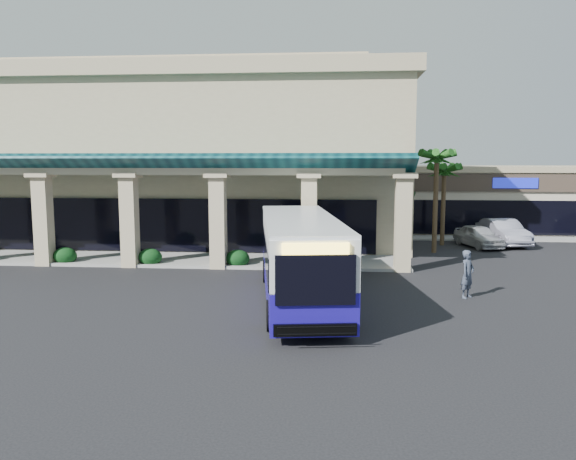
# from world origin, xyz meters

# --- Properties ---
(ground) EXTENTS (110.00, 110.00, 0.00)m
(ground) POSITION_xyz_m (0.00, 0.00, 0.00)
(ground) COLOR black
(main_building) EXTENTS (30.80, 14.80, 11.35)m
(main_building) POSITION_xyz_m (-8.00, 16.00, 5.67)
(main_building) COLOR tan
(main_building) RESTS_ON ground
(arcade) EXTENTS (30.00, 6.20, 5.70)m
(arcade) POSITION_xyz_m (-8.00, 6.80, 2.85)
(arcade) COLOR #09343A
(arcade) RESTS_ON ground
(strip_mall) EXTENTS (22.50, 12.50, 4.90)m
(strip_mall) POSITION_xyz_m (18.00, 24.00, 2.45)
(strip_mall) COLOR beige
(strip_mall) RESTS_ON ground
(palm_0) EXTENTS (2.40, 2.40, 6.60)m
(palm_0) POSITION_xyz_m (8.50, 11.00, 3.30)
(palm_0) COLOR #184A13
(palm_0) RESTS_ON ground
(palm_1) EXTENTS (2.40, 2.40, 5.80)m
(palm_1) POSITION_xyz_m (9.50, 14.00, 2.90)
(palm_1) COLOR #184A13
(palm_1) RESTS_ON ground
(broadleaf_tree) EXTENTS (2.60, 2.60, 4.81)m
(broadleaf_tree) POSITION_xyz_m (7.50, 19.00, 2.41)
(broadleaf_tree) COLOR black
(broadleaf_tree) RESTS_ON ground
(transit_bus) EXTENTS (4.33, 11.77, 3.21)m
(transit_bus) POSITION_xyz_m (1.45, -1.00, 1.61)
(transit_bus) COLOR #1D119B
(transit_bus) RESTS_ON ground
(pedestrian) EXTENTS (0.78, 0.81, 1.87)m
(pedestrian) POSITION_xyz_m (7.92, 0.03, 0.94)
(pedestrian) COLOR #3B4355
(pedestrian) RESTS_ON ground
(car_silver) EXTENTS (2.67, 4.37, 1.39)m
(car_silver) POSITION_xyz_m (11.58, 13.34, 0.69)
(car_silver) COLOR silver
(car_silver) RESTS_ON ground
(car_white) EXTENTS (2.42, 5.15, 1.63)m
(car_white) POSITION_xyz_m (13.37, 14.48, 0.82)
(car_white) COLOR #9D9DAF
(car_white) RESTS_ON ground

